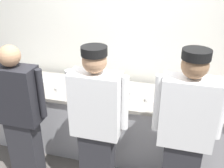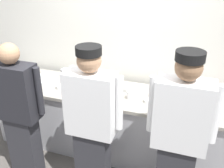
% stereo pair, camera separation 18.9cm
% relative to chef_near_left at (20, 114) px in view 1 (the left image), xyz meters
% --- Properties ---
extents(ground_plane, '(9.00, 9.00, 0.00)m').
position_rel_chef_near_left_xyz_m(ground_plane, '(0.87, 0.35, -0.88)').
color(ground_plane, '#514C47').
extents(wall_back, '(5.12, 0.10, 2.66)m').
position_rel_chef_near_left_xyz_m(wall_back, '(0.87, 1.25, 0.45)').
color(wall_back, silver).
rests_on(wall_back, ground).
extents(prep_counter, '(3.26, 0.75, 0.89)m').
position_rel_chef_near_left_xyz_m(prep_counter, '(0.87, 0.75, -0.43)').
color(prep_counter, '#B2B2B7').
rests_on(prep_counter, ground).
extents(chef_near_left, '(0.61, 0.24, 1.67)m').
position_rel_chef_near_left_xyz_m(chef_near_left, '(0.00, 0.00, 0.00)').
color(chef_near_left, '#2D2D33').
rests_on(chef_near_left, ground).
extents(chef_center, '(0.62, 0.24, 1.73)m').
position_rel_chef_near_left_xyz_m(chef_center, '(0.88, -0.02, 0.05)').
color(chef_center, '#2D2D33').
rests_on(chef_center, ground).
extents(chef_far_right, '(0.63, 0.24, 1.76)m').
position_rel_chef_near_left_xyz_m(chef_far_right, '(1.73, 0.03, 0.06)').
color(chef_far_right, '#2D2D33').
rests_on(chef_far_right, ground).
extents(plate_stack_front, '(0.20, 0.20, 0.06)m').
position_rel_chef_near_left_xyz_m(plate_stack_front, '(0.60, 0.67, 0.04)').
color(plate_stack_front, white).
rests_on(plate_stack_front, prep_counter).
extents(plate_stack_rear, '(0.23, 0.23, 0.05)m').
position_rel_chef_near_left_xyz_m(plate_stack_rear, '(1.07, 0.88, 0.04)').
color(plate_stack_rear, white).
rests_on(plate_stack_rear, prep_counter).
extents(mixing_bowl_steel, '(0.37, 0.37, 0.10)m').
position_rel_chef_near_left_xyz_m(mixing_bowl_steel, '(1.75, 0.82, 0.06)').
color(mixing_bowl_steel, '#B7BABF').
rests_on(mixing_bowl_steel, prep_counter).
extents(sheet_tray, '(0.43, 0.37, 0.02)m').
position_rel_chef_near_left_xyz_m(sheet_tray, '(-0.31, 0.74, 0.02)').
color(sheet_tray, '#B7BABF').
rests_on(sheet_tray, prep_counter).
extents(squeeze_bottle_secondary, '(0.05, 0.05, 0.18)m').
position_rel_chef_near_left_xyz_m(squeeze_bottle_secondary, '(1.57, 0.67, 0.10)').
color(squeeze_bottle_secondary, red).
rests_on(squeeze_bottle_secondary, prep_counter).
extents(ramekin_yellow_sauce, '(0.11, 0.11, 0.04)m').
position_rel_chef_near_left_xyz_m(ramekin_yellow_sauce, '(0.16, 0.63, 0.04)').
color(ramekin_yellow_sauce, white).
rests_on(ramekin_yellow_sauce, prep_counter).
extents(ramekin_red_sauce, '(0.11, 0.11, 0.05)m').
position_rel_chef_near_left_xyz_m(ramekin_red_sauce, '(0.93, 0.66, 0.04)').
color(ramekin_red_sauce, white).
rests_on(ramekin_red_sauce, prep_counter).
extents(ramekin_green_sauce, '(0.11, 0.11, 0.04)m').
position_rel_chef_near_left_xyz_m(ramekin_green_sauce, '(1.32, 0.63, 0.04)').
color(ramekin_green_sauce, white).
rests_on(ramekin_green_sauce, prep_counter).
extents(ramekin_orange_sauce, '(0.08, 0.08, 0.04)m').
position_rel_chef_near_left_xyz_m(ramekin_orange_sauce, '(0.65, 0.86, 0.04)').
color(ramekin_orange_sauce, white).
rests_on(ramekin_orange_sauce, prep_counter).
extents(deli_cup, '(0.09, 0.09, 0.10)m').
position_rel_chef_near_left_xyz_m(deli_cup, '(1.10, 0.65, 0.06)').
color(deli_cup, white).
rests_on(deli_cup, prep_counter).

